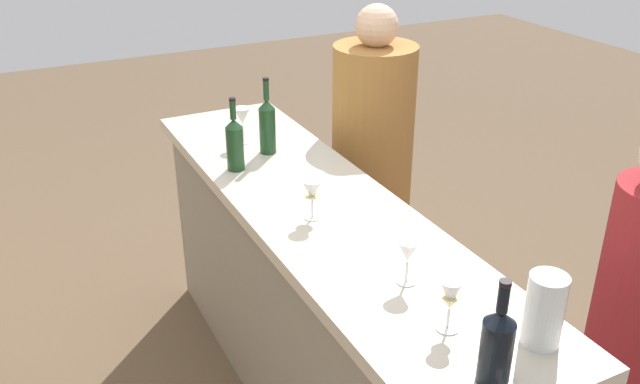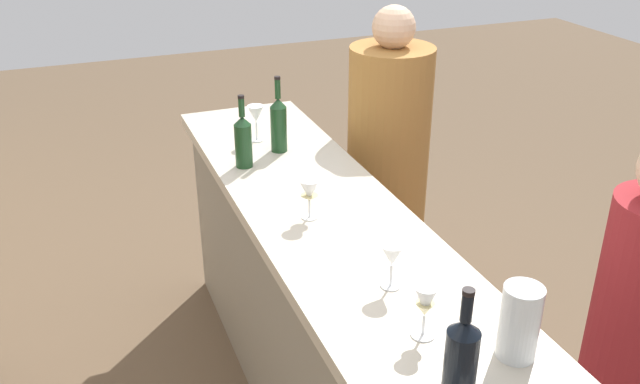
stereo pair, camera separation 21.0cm
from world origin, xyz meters
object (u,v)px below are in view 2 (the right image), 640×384
wine_glass_near_left (392,256)px  wine_bottle_second_left_olive_green (243,140)px  wine_bottle_leftmost_near_black (462,354)px  person_left_guest (630,363)px  wine_glass_near_center (425,305)px  wine_bottle_center_olive_green (279,123)px  wine_glass_far_left (309,192)px  person_center_guest (387,181)px  wine_glass_near_right (256,115)px  water_pitcher (520,322)px

wine_glass_near_left → wine_bottle_second_left_olive_green: bearing=9.3°
wine_bottle_leftmost_near_black → person_left_guest: 0.88m
wine_bottle_second_left_olive_green → wine_glass_near_center: (-1.24, -0.14, -0.02)m
wine_bottle_leftmost_near_black → person_left_guest: size_ratio=0.20×
wine_bottle_center_olive_green → person_left_guest: 1.61m
wine_bottle_leftmost_near_black → wine_glass_far_left: wine_bottle_leftmost_near_black is taller
wine_glass_far_left → person_center_guest: 1.00m
wine_glass_near_center → person_center_guest: size_ratio=0.10×
person_center_guest → wine_bottle_leftmost_near_black: bearing=69.5°
wine_glass_near_right → wine_glass_far_left: (-0.77, 0.04, -0.02)m
wine_glass_near_left → wine_glass_far_left: (0.49, 0.07, -0.00)m
water_pitcher → wine_bottle_second_left_olive_green: bearing=12.8°
wine_glass_far_left → wine_glass_near_center: bearing=-176.2°
wine_bottle_leftmost_near_black → wine_glass_near_right: bearing=-0.5°
wine_glass_near_center → wine_glass_far_left: 0.73m
wine_bottle_leftmost_near_black → wine_glass_near_right: size_ratio=1.78×
wine_glass_near_right → water_pitcher: (-1.65, -0.19, -0.02)m
wine_bottle_second_left_olive_green → wine_glass_far_left: 0.52m
wine_glass_near_left → wine_glass_far_left: bearing=8.5°
wine_glass_near_right → wine_bottle_leftmost_near_black: bearing=179.5°
wine_glass_near_center → person_center_guest: (1.40, -0.60, -0.37)m
person_left_guest → wine_glass_near_right: bearing=-68.4°
wine_bottle_leftmost_near_black → wine_bottle_second_left_olive_green: 1.47m
wine_glass_far_left → person_center_guest: (0.67, -0.65, -0.37)m
water_pitcher → wine_bottle_center_olive_green: bearing=5.1°
wine_glass_near_right → person_center_guest: size_ratio=0.11×
wine_bottle_second_left_olive_green → wine_bottle_center_olive_green: size_ratio=0.92×
wine_bottle_leftmost_near_black → person_center_guest: (1.62, -0.63, -0.38)m
person_center_guest → wine_glass_near_center: bearing=67.4°
wine_glass_near_right → person_left_guest: size_ratio=0.11×
wine_glass_near_right → wine_glass_near_left: bearing=-178.4°
wine_glass_near_left → water_pitcher: (-0.40, -0.15, -0.00)m
person_center_guest → wine_bottle_center_olive_green: bearing=6.1°
wine_bottle_leftmost_near_black → water_pitcher: 0.22m
wine_glass_near_left → person_left_guest: size_ratio=0.10×
wine_glass_far_left → wine_glass_near_left: bearing=-171.5°
wine_glass_near_right → person_center_guest: person_center_guest is taller
wine_glass_near_center → wine_bottle_second_left_olive_green: bearing=6.4°
wine_bottle_center_olive_green → wine_glass_near_left: (-1.11, 0.02, -0.02)m
wine_glass_near_center → wine_glass_far_left: size_ratio=1.04×
wine_bottle_leftmost_near_black → person_left_guest: (0.17, -0.76, -0.40)m
wine_glass_near_right → wine_bottle_second_left_olive_green: bearing=153.0°
wine_glass_near_left → wine_bottle_center_olive_green: bearing=-1.1°
water_pitcher → wine_bottle_leftmost_near_black: bearing=106.5°
wine_bottle_leftmost_near_black → wine_bottle_center_olive_green: size_ratio=0.88×
wine_glass_near_center → person_left_guest: (-0.04, -0.74, -0.39)m
wine_bottle_second_left_olive_green → wine_glass_near_right: 0.28m
person_left_guest → person_center_guest: size_ratio=0.95×
wine_glass_near_center → wine_glass_near_right: (1.50, 0.01, 0.02)m
wine_glass_near_center → wine_bottle_leftmost_near_black: bearing=173.2°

